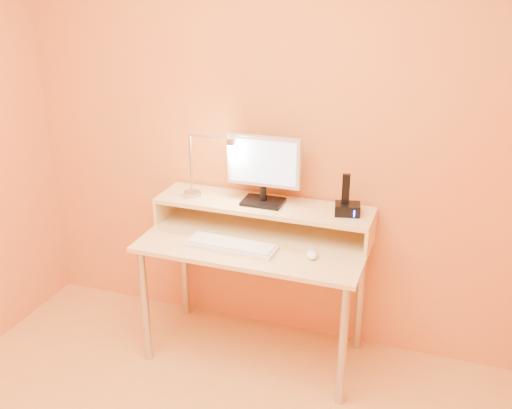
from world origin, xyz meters
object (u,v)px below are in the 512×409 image
at_px(phone_dock, 347,209).
at_px(mouse, 312,254).
at_px(lamp_base, 192,194).
at_px(keyboard, 231,246).
at_px(monitor_panel, 264,161).
at_px(remote_control, 208,239).

distance_m(phone_dock, mouse, 0.31).
xyz_separation_m(lamp_base, phone_dock, (0.87, 0.03, 0.02)).
bearing_deg(lamp_base, keyboard, -36.16).
xyz_separation_m(monitor_panel, mouse, (0.34, -0.24, -0.38)).
bearing_deg(lamp_base, mouse, -15.03).
height_order(keyboard, mouse, mouse).
bearing_deg(monitor_panel, keyboard, -107.16).
relative_size(phone_dock, mouse, 1.32).
bearing_deg(mouse, lamp_base, 148.37).
bearing_deg(monitor_panel, phone_dock, -1.62).
xyz_separation_m(lamp_base, keyboard, (0.33, -0.24, -0.16)).
xyz_separation_m(monitor_panel, phone_dock, (0.46, -0.01, -0.21)).
height_order(lamp_base, phone_dock, phone_dock).
bearing_deg(lamp_base, remote_control, -48.23).
bearing_deg(mouse, remote_control, 163.21).
bearing_deg(monitor_panel, lamp_base, -174.82).
bearing_deg(keyboard, monitor_panel, 75.52).
relative_size(mouse, remote_control, 0.54).
xyz_separation_m(monitor_panel, lamp_base, (-0.41, -0.04, -0.23)).
bearing_deg(remote_control, mouse, -1.93).
relative_size(phone_dock, remote_control, 0.72).
bearing_deg(keyboard, mouse, 7.40).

